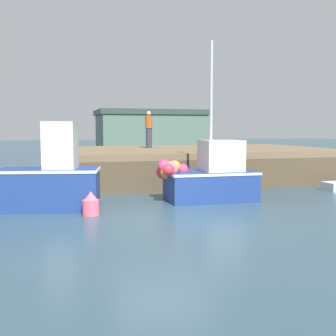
% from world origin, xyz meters
% --- Properties ---
extents(ground, '(120.00, 160.00, 0.10)m').
position_xyz_m(ground, '(0.00, 0.00, -0.05)').
color(ground, '#2D4756').
extents(pier, '(12.84, 7.97, 1.41)m').
position_xyz_m(pier, '(3.40, 7.62, 1.17)').
color(pier, brown).
rests_on(pier, ground).
extents(fishing_boat_near_left, '(3.02, 1.84, 2.51)m').
position_xyz_m(fishing_boat_near_left, '(-2.74, 1.83, 0.90)').
color(fishing_boat_near_left, navy).
rests_on(fishing_boat_near_left, ground).
extents(fishing_boat_near_right, '(3.16, 1.63, 5.06)m').
position_xyz_m(fishing_boat_near_right, '(2.17, 2.08, 0.77)').
color(fishing_boat_near_right, navy).
rests_on(fishing_boat_near_right, ground).
extents(dockworker, '(0.34, 0.34, 1.74)m').
position_xyz_m(dockworker, '(1.78, 9.01, 2.28)').
color(dockworker, '#2D3342').
rests_on(dockworker, pier).
extents(warehouse, '(10.49, 6.62, 4.15)m').
position_xyz_m(warehouse, '(6.96, 30.92, 2.09)').
color(warehouse, '#4C6656').
rests_on(warehouse, ground).
extents(mooring_buoy_foreground, '(0.46, 0.46, 0.64)m').
position_xyz_m(mooring_buoy_foreground, '(-1.75, 0.73, 0.29)').
color(mooring_buoy_foreground, '#EA5B70').
rests_on(mooring_buoy_foreground, ground).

